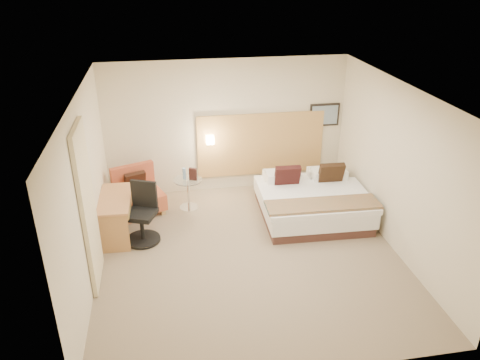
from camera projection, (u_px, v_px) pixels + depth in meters
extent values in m
cube|color=#806E56|center=(249.00, 255.00, 7.66)|extent=(4.80, 5.00, 0.02)
cube|color=white|center=(251.00, 92.00, 6.49)|extent=(4.80, 5.00, 0.02)
cube|color=beige|center=(226.00, 127.00, 9.31)|extent=(4.80, 0.02, 2.70)
cube|color=beige|center=(295.00, 282.00, 4.84)|extent=(4.80, 0.02, 2.70)
cube|color=beige|center=(85.00, 192.00, 6.71)|extent=(0.02, 5.00, 2.70)
cube|color=beige|center=(398.00, 169.00, 7.45)|extent=(0.02, 5.00, 2.70)
cube|color=tan|center=(261.00, 144.00, 9.56)|extent=(2.60, 0.04, 1.30)
cube|color=black|center=(324.00, 115.00, 9.53)|extent=(0.62, 0.03, 0.47)
cube|color=gray|center=(325.00, 115.00, 9.51)|extent=(0.54, 0.01, 0.39)
cylinder|color=silver|center=(210.00, 139.00, 9.27)|extent=(0.02, 0.12, 0.02)
cube|color=#FFEDC6|center=(210.00, 140.00, 9.21)|extent=(0.15, 0.15, 0.15)
cube|color=beige|center=(88.00, 208.00, 6.55)|extent=(0.06, 0.90, 2.42)
cylinder|color=#92BEE3|center=(184.00, 173.00, 8.82)|extent=(0.08, 0.08, 0.22)
cube|color=#361916|center=(193.00, 174.00, 8.76)|extent=(0.15, 0.10, 0.24)
cube|color=#452822|center=(311.00, 211.00, 8.79)|extent=(1.88, 1.88, 0.17)
cube|color=white|center=(312.00, 201.00, 8.70)|extent=(1.93, 1.93, 0.28)
cube|color=white|center=(316.00, 198.00, 8.38)|extent=(1.97, 1.41, 0.09)
cube|color=white|center=(280.00, 175.00, 9.16)|extent=(0.67, 0.38, 0.17)
cube|color=white|center=(325.00, 173.00, 9.28)|extent=(0.67, 0.38, 0.17)
cube|color=white|center=(283.00, 176.00, 8.91)|extent=(0.67, 0.38, 0.17)
cube|color=white|center=(329.00, 174.00, 9.02)|extent=(0.67, 0.38, 0.17)
cube|color=black|center=(287.00, 177.00, 8.71)|extent=(0.48, 0.27, 0.48)
cube|color=black|center=(331.00, 174.00, 8.81)|extent=(0.48, 0.27, 0.48)
cube|color=orange|center=(323.00, 205.00, 8.01)|extent=(1.98, 0.58, 0.05)
cube|color=#B97A57|center=(129.00, 221.00, 8.53)|extent=(0.11, 0.11, 0.10)
cube|color=tan|center=(163.00, 212.00, 8.84)|extent=(0.11, 0.11, 0.10)
cube|color=tan|center=(119.00, 208.00, 8.98)|extent=(0.11, 0.11, 0.10)
cube|color=#B77256|center=(152.00, 200.00, 9.28)|extent=(0.11, 0.11, 0.10)
cube|color=#B75231|center=(140.00, 200.00, 8.82)|extent=(1.03, 0.97, 0.31)
cube|color=#A5462C|center=(133.00, 176.00, 8.89)|extent=(0.81, 0.41, 0.46)
cube|color=black|center=(135.00, 182.00, 8.83)|extent=(0.44, 0.32, 0.41)
cylinder|color=white|center=(189.00, 207.00, 9.09)|extent=(0.48, 0.48, 0.02)
cylinder|color=silver|center=(188.00, 194.00, 8.96)|extent=(0.06, 0.06, 0.57)
cylinder|color=silver|center=(188.00, 180.00, 8.83)|extent=(0.70, 0.70, 0.01)
cube|color=#B97A48|center=(115.00, 199.00, 7.90)|extent=(0.58, 1.19, 0.04)
cube|color=#B07A44|center=(114.00, 234.00, 7.57)|extent=(0.49, 0.06, 0.69)
cube|color=gold|center=(120.00, 203.00, 8.55)|extent=(0.49, 0.06, 0.69)
cube|color=#AF8A44|center=(118.00, 203.00, 7.94)|extent=(0.48, 1.11, 0.10)
cylinder|color=black|center=(143.00, 239.00, 8.00)|extent=(0.76, 0.76, 0.04)
cylinder|color=black|center=(142.00, 227.00, 7.90)|extent=(0.09, 0.09, 0.45)
cube|color=black|center=(141.00, 214.00, 7.79)|extent=(0.61, 0.61, 0.08)
cube|color=black|center=(144.00, 194.00, 7.86)|extent=(0.44, 0.22, 0.47)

